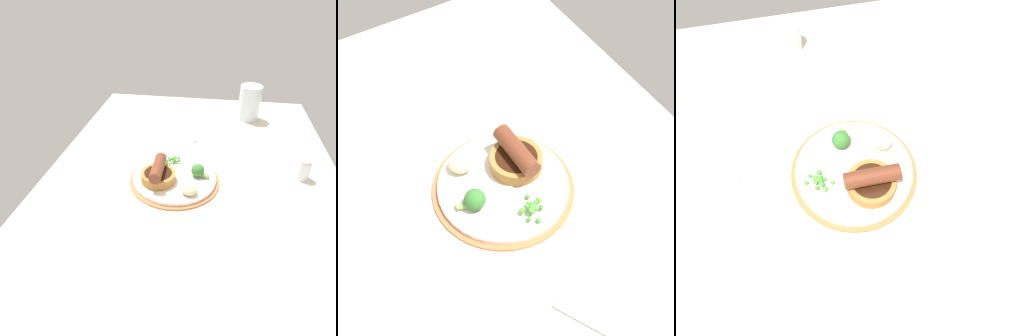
{
  "view_description": "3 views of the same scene",
  "coord_description": "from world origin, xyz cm",
  "views": [
    {
      "loc": [
        -67.8,
        -3.52,
        51.2
      ],
      "look_at": [
        -3.27,
        6.37,
        6.13
      ],
      "focal_mm": 32.0,
      "sensor_mm": 36.0,
      "label": 1
    },
    {
      "loc": [
        42.43,
        -23.28,
        79.41
      ],
      "look_at": [
        -6.26,
        6.1,
        5.76
      ],
      "focal_mm": 60.0,
      "sensor_mm": 36.0,
      "label": 2
    },
    {
      "loc": [
        5.75,
        45.01,
        80.36
      ],
      "look_at": [
        -2.53,
        4.47,
        6.04
      ],
      "focal_mm": 50.0,
      "sensor_mm": 36.0,
      "label": 3
    }
  ],
  "objects": [
    {
      "name": "dinner_plate",
      "position": [
        -4.44,
        4.45,
        3.57
      ],
      "size": [
        23.74,
        23.74,
        1.4
      ],
      "color": "#CC6B3D",
      "rests_on": "dining_table"
    },
    {
      "name": "broccoli_floret_near",
      "position": [
        -3.19,
        -1.66,
        6.1
      ],
      "size": [
        3.54,
        4.88,
        3.54
      ],
      "rotation": [
        0.0,
        0.0,
        1.25
      ],
      "color": "#387A33",
      "rests_on": "dinner_plate"
    },
    {
      "name": "pea_pile",
      "position": [
        2.41,
        5.79,
        5.39
      ],
      "size": [
        5.25,
        4.44,
        1.77
      ],
      "color": "#459430",
      "rests_on": "dinner_plate"
    },
    {
      "name": "dining_table",
      "position": [
        0.0,
        0.0,
        1.5
      ],
      "size": [
        110.0,
        80.0,
        3.0
      ],
      "primitive_type": "cube",
      "color": "beige",
      "rests_on": "ground"
    },
    {
      "name": "fork",
      "position": [
        24.86,
        4.76,
        3.3
      ],
      "size": [
        16.66,
        9.84,
        0.6
      ],
      "primitive_type": "cube",
      "rotation": [
        0.0,
        0.0,
        0.49
      ],
      "color": "silver",
      "rests_on": "dining_table"
    },
    {
      "name": "sausage_pudding",
      "position": [
        -6.75,
        8.39,
        6.51
      ],
      "size": [
        9.98,
        8.97,
        5.5
      ],
      "rotation": [
        0.0,
        0.0,
        0.01
      ],
      "color": "#AD7538",
      "rests_on": "dinner_plate"
    },
    {
      "name": "salt_shaker",
      "position": [
        1.91,
        -29.15,
        5.96
      ],
      "size": [
        3.67,
        3.67,
        6.01
      ],
      "color": "silver",
      "rests_on": "dining_table"
    },
    {
      "name": "potato_chunk_1",
      "position": [
        -10.92,
        0.34,
        5.83
      ],
      "size": [
        5.04,
        5.23,
        2.86
      ],
      "primitive_type": "ellipsoid",
      "rotation": [
        0.0,
        0.0,
        5.84
      ],
      "color": "beige",
      "rests_on": "dinner_plate"
    }
  ]
}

